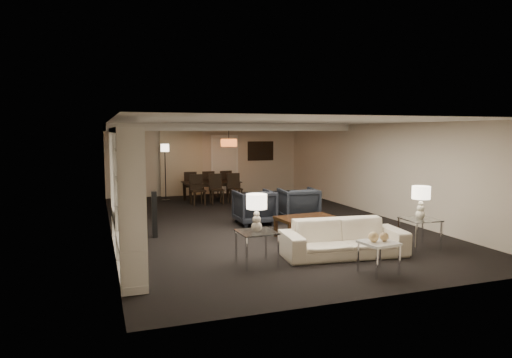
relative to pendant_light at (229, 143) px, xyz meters
The scene contains 35 objects.
floor 4.00m from the pendant_light, 94.90° to the right, with size 11.00×11.00×0.00m, color black.
ceiling 3.56m from the pendant_light, 94.90° to the right, with size 7.00×11.00×0.02m, color silver.
wall_back 2.13m from the pendant_light, 98.53° to the left, with size 7.00×0.02×2.50m, color beige.
wall_front 9.03m from the pendant_light, 91.91° to the right, with size 7.00×0.02×2.50m, color beige.
wall_left 5.21m from the pendant_light, 137.35° to the right, with size 0.02×11.00×2.50m, color beige.
wall_right 4.79m from the pendant_light, 47.56° to the right, with size 0.02×11.00×2.50m, color beige.
ceiling_soffit 0.57m from the pendant_light, behind, with size 7.00×4.00×0.20m, color silver.
curtains 2.38m from the pendant_light, 122.01° to the left, with size 1.50×0.12×2.40m, color beige.
door 2.19m from the pendant_light, 78.52° to the left, with size 0.90×0.05×2.10m, color silver.
painting 2.69m from the pendant_light, 47.44° to the left, with size 0.95×0.04×0.65m, color #142D38.
media_unit 7.13m from the pendant_light, 120.62° to the right, with size 0.38×3.40×2.35m, color white, non-canonical shape.
pendant_light is the anchor object (origin of this frame).
sofa 7.15m from the pendant_light, 88.42° to the right, with size 2.27×0.89×0.66m, color beige.
coffee_table 5.63m from the pendant_light, 87.95° to the right, with size 1.25×0.73×0.45m, color black, non-canonical shape.
armchair_left 3.98m from the pendant_light, 96.34° to the right, with size 0.90×0.93×0.85m, color black.
armchair_right 4.04m from the pendant_light, 77.80° to the right, with size 0.90×0.93×0.85m, color black.
side_table_left 7.31m from the pendant_light, 102.21° to the right, with size 0.62×0.62×0.58m, color white, non-canonical shape.
side_table_right 7.40m from the pendant_light, 74.80° to the right, with size 0.62×0.62×0.58m, color white, non-canonical shape.
table_lamp_left 7.20m from the pendant_light, 102.21° to the right, with size 0.35×0.35×0.64m, color beige, non-canonical shape.
table_lamp_right 7.29m from the pendant_light, 74.80° to the right, with size 0.35×0.35×0.64m, color #F2E9CC, non-canonical shape.
marble_table 8.24m from the pendant_light, 88.63° to the right, with size 0.52×0.52×0.52m, color white, non-canonical shape.
gold_gourd_a 8.17m from the pendant_light, 89.34° to the right, with size 0.17×0.17×0.17m, color #E0B876.
gold_gourd_b 8.18m from the pendant_light, 87.92° to the right, with size 0.15×0.15×0.15m, color tan.
television 6.68m from the pendant_light, 122.73° to the right, with size 0.13×0.98×0.56m, color black.
vase_blue 8.19m from the pendant_light, 116.28° to the right, with size 0.15×0.15×0.16m, color #294FB4.
vase_amber 7.55m from the pendant_light, 118.58° to the right, with size 0.17×0.17×0.17m, color #C48D41.
floor_speaker 5.40m from the pendant_light, 124.03° to the right, with size 0.11×0.11×1.00m, color black.
dining_table 1.71m from the pendant_light, 148.89° to the left, with size 1.81×1.01×0.64m, color black.
chair_nl 1.85m from the pendant_light, 162.69° to the right, with size 0.44×0.44×0.95m, color black, non-canonical shape.
chair_nm 1.57m from the pendant_light, 145.74° to the right, with size 0.44×0.44×0.95m, color black, non-canonical shape.
chair_nr 1.49m from the pendant_light, 74.74° to the right, with size 0.44×0.44×0.95m, color black, non-canonical shape.
chair_fl 2.06m from the pendant_light, 139.18° to the left, with size 0.44×0.44×0.95m, color black, non-canonical shape.
chair_fm 1.81m from the pendant_light, 117.91° to the left, with size 0.44×0.44×0.95m, color black, non-canonical shape.
chair_fr 1.74m from the pendant_light, 84.38° to the left, with size 0.44×0.44×0.95m, color black, non-canonical shape.
floor_lamp 2.35m from the pendant_light, 154.15° to the left, with size 0.27×0.27×1.87m, color black, non-canonical shape.
Camera 1 is at (-3.76, -10.69, 2.29)m, focal length 32.00 mm.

